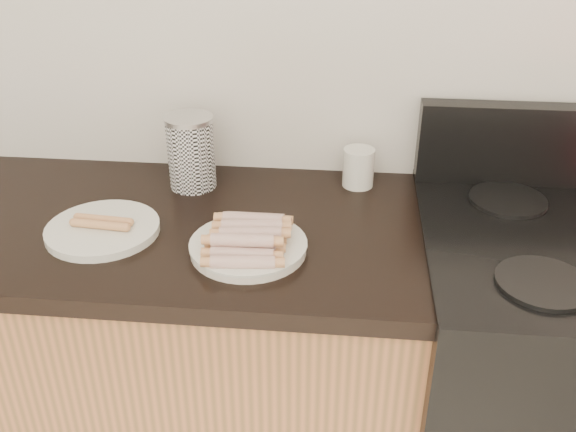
# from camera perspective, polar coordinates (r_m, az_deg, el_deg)

# --- Properties ---
(wall_back) EXTENTS (4.00, 0.04, 2.60)m
(wall_back) POSITION_cam_1_polar(r_m,az_deg,el_deg) (1.59, -2.75, 17.55)
(wall_back) COLOR silver
(wall_back) RESTS_ON ground
(stove) EXTENTS (0.76, 0.65, 0.91)m
(stove) POSITION_cam_1_polar(r_m,az_deg,el_deg) (1.77, 23.09, -14.85)
(stove) COLOR black
(stove) RESTS_ON floor
(burner_near_left) EXTENTS (0.18, 0.18, 0.01)m
(burner_near_left) POSITION_cam_1_polar(r_m,az_deg,el_deg) (1.32, 21.74, -5.54)
(burner_near_left) COLOR black
(burner_near_left) RESTS_ON stove
(burner_far_left) EXTENTS (0.18, 0.18, 0.01)m
(burner_far_left) POSITION_cam_1_polar(r_m,az_deg,el_deg) (1.60, 18.95, 1.38)
(burner_far_left) COLOR black
(burner_far_left) RESTS_ON stove
(main_plate) EXTENTS (0.28, 0.28, 0.02)m
(main_plate) POSITION_cam_1_polar(r_m,az_deg,el_deg) (1.34, -3.54, -2.85)
(main_plate) COLOR white
(main_plate) RESTS_ON counter_slab
(side_plate) EXTENTS (0.29, 0.29, 0.02)m
(side_plate) POSITION_cam_1_polar(r_m,az_deg,el_deg) (1.46, -16.14, -1.15)
(side_plate) COLOR white
(side_plate) RESTS_ON counter_slab
(hotdog_pile) EXTENTS (0.13, 0.21, 0.05)m
(hotdog_pile) POSITION_cam_1_polar(r_m,az_deg,el_deg) (1.33, -3.58, -1.75)
(hotdog_pile) COLOR maroon
(hotdog_pile) RESTS_ON main_plate
(plain_sausages) EXTENTS (0.12, 0.05, 0.02)m
(plain_sausages) POSITION_cam_1_polar(r_m,az_deg,el_deg) (1.45, -16.24, -0.53)
(plain_sausages) COLOR #E07A40
(plain_sausages) RESTS_ON side_plate
(canister) EXTENTS (0.12, 0.12, 0.18)m
(canister) POSITION_cam_1_polar(r_m,az_deg,el_deg) (1.59, -8.61, 5.66)
(canister) COLOR white
(canister) RESTS_ON counter_slab
(mug) EXTENTS (0.08, 0.08, 0.10)m
(mug) POSITION_cam_1_polar(r_m,az_deg,el_deg) (1.61, 6.28, 4.31)
(mug) COLOR white
(mug) RESTS_ON counter_slab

